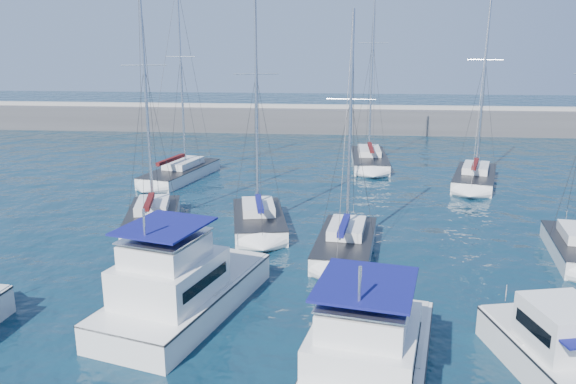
# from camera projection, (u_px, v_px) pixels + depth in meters

# --- Properties ---
(ground) EXTENTS (220.00, 220.00, 0.00)m
(ground) POSITION_uv_depth(u_px,v_px,m) (329.00, 317.00, 23.63)
(ground) COLOR black
(ground) RESTS_ON ground
(breakwater) EXTENTS (160.00, 6.00, 4.45)m
(breakwater) POSITION_uv_depth(u_px,v_px,m) (339.00, 123.00, 73.39)
(breakwater) COLOR #424244
(breakwater) RESTS_ON ground
(motor_yacht_port_inner) EXTENTS (6.24, 9.87, 4.69)m
(motor_yacht_port_inner) POSITION_uv_depth(u_px,v_px,m) (180.00, 290.00, 23.51)
(motor_yacht_port_inner) COLOR silver
(motor_yacht_port_inner) RESTS_ON ground
(motor_yacht_stbd_inner) EXTENTS (5.43, 9.53, 4.69)m
(motor_yacht_stbd_inner) POSITION_uv_depth(u_px,v_px,m) (367.00, 362.00, 18.25)
(motor_yacht_stbd_inner) COLOR silver
(motor_yacht_stbd_inner) RESTS_ON ground
(motor_yacht_stbd_outer) EXTENTS (3.80, 5.90, 3.20)m
(motor_yacht_stbd_outer) POSITION_uv_depth(u_px,v_px,m) (551.00, 348.00, 19.40)
(motor_yacht_stbd_outer) COLOR silver
(motor_yacht_stbd_outer) RESTS_ON ground
(sailboat_mid_a) EXTENTS (4.71, 8.09, 15.88)m
(sailboat_mid_a) POSITION_uv_depth(u_px,v_px,m) (153.00, 218.00, 35.31)
(sailboat_mid_a) COLOR silver
(sailboat_mid_a) RESTS_ON ground
(sailboat_mid_b) EXTENTS (4.44, 7.73, 15.07)m
(sailboat_mid_b) POSITION_uv_depth(u_px,v_px,m) (259.00, 220.00, 34.89)
(sailboat_mid_b) COLOR silver
(sailboat_mid_b) RESTS_ON ground
(sailboat_mid_c) EXTENTS (3.76, 7.77, 13.24)m
(sailboat_mid_c) POSITION_uv_depth(u_px,v_px,m) (346.00, 243.00, 30.89)
(sailboat_mid_c) COLOR silver
(sailboat_mid_c) RESTS_ON ground
(sailboat_back_a) EXTENTS (5.04, 9.64, 16.24)m
(sailboat_back_a) POSITION_uv_depth(u_px,v_px,m) (181.00, 173.00, 47.70)
(sailboat_back_a) COLOR silver
(sailboat_back_a) RESTS_ON ground
(sailboat_back_b) EXTENTS (3.29, 9.78, 18.06)m
(sailboat_back_b) POSITION_uv_depth(u_px,v_px,m) (369.00, 159.00, 53.22)
(sailboat_back_b) COLOR silver
(sailboat_back_b) RESTS_ON ground
(sailboat_back_c) EXTENTS (5.27, 8.97, 15.92)m
(sailboat_back_c) POSITION_uv_depth(u_px,v_px,m) (475.00, 177.00, 45.95)
(sailboat_back_c) COLOR silver
(sailboat_back_c) RESTS_ON ground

